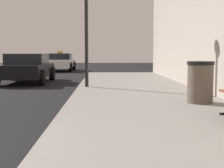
{
  "coord_description": "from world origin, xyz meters",
  "views": [
    {
      "loc": [
        2.87,
        -3.57,
        1.3
      ],
      "look_at": [
        3.07,
        3.97,
        0.59
      ],
      "focal_mm": 52.76,
      "sensor_mm": 36.0,
      "label": 1
    }
  ],
  "objects": [
    {
      "name": "sidewalk",
      "position": [
        4.0,
        0.0,
        0.07
      ],
      "size": [
        4.0,
        32.0,
        0.15
      ],
      "primitive_type": "cube",
      "color": "gray",
      "rests_on": "ground_plane"
    },
    {
      "name": "car_black",
      "position": [
        -0.5,
        10.98,
        0.65
      ],
      "size": [
        2.05,
        4.11,
        1.27
      ],
      "rotation": [
        0.0,
        0.0,
        3.14
      ],
      "color": "black",
      "rests_on": "ground_plane"
    },
    {
      "name": "trash_bin",
      "position": [
        5.11,
        3.92,
        0.63
      ],
      "size": [
        0.62,
        0.62,
        0.96
      ],
      "color": "brown",
      "rests_on": "sidewalk"
    },
    {
      "name": "car_white",
      "position": [
        -0.29,
        20.49,
        0.65
      ],
      "size": [
        2.05,
        4.24,
        1.43
      ],
      "rotation": [
        0.0,
        0.0,
        3.14
      ],
      "color": "white",
      "rests_on": "ground_plane"
    }
  ]
}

